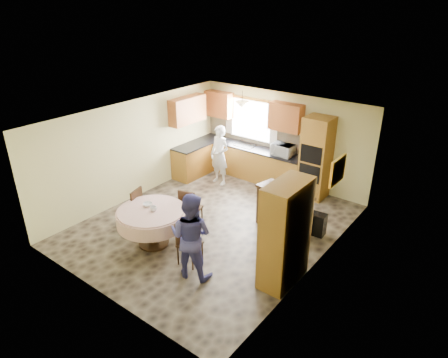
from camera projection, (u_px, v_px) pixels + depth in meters
floor at (213, 224)px, 9.13m from camera, size 5.00×6.00×0.01m
ceiling at (212, 118)px, 8.08m from camera, size 5.00×6.00×0.01m
wall_back at (283, 139)px, 10.76m from camera, size 5.00×0.02×2.50m
wall_front at (96, 235)px, 6.44m from camera, size 5.00×0.02×2.50m
wall_left at (135, 150)px, 9.98m from camera, size 0.02×6.00×2.50m
wall_right at (320, 209)px, 7.22m from camera, size 0.02×6.00×2.50m
window at (252, 120)px, 11.16m from camera, size 1.40×0.03×1.10m
curtain_left at (229, 114)px, 11.51m from camera, size 0.22×0.02×1.15m
curtain_right at (274, 123)px, 10.68m from camera, size 0.22×0.02×1.15m
base_cab_back at (249, 162)px, 11.36m from camera, size 3.30×0.60×0.88m
counter_back at (250, 147)px, 11.16m from camera, size 3.30×0.64×0.04m
base_cab_left at (193, 161)px, 11.45m from camera, size 0.60×1.20×0.88m
counter_left at (192, 146)px, 11.26m from camera, size 0.64×1.20×0.04m
backsplash at (256, 135)px, 11.26m from camera, size 3.30×0.02×0.55m
wall_cab_left at (219, 104)px, 11.50m from camera, size 0.85×0.33×0.72m
wall_cab_right at (286, 117)px, 10.29m from camera, size 0.90×0.33×0.72m
wall_cab_side at (187, 110)px, 10.91m from camera, size 0.33×1.20×0.72m
oven_tower at (316, 158)px, 9.98m from camera, size 0.66×0.62×2.12m
oven_upper at (311, 155)px, 9.68m from camera, size 0.56×0.01×0.45m
oven_lower at (309, 173)px, 9.89m from camera, size 0.56×0.01×0.45m
pendant at (242, 105)px, 10.59m from camera, size 0.36×0.36×0.18m
sideboard at (284, 212)px, 8.72m from camera, size 1.36×0.80×0.91m
space_heater at (317, 224)px, 8.66m from camera, size 0.38×0.27×0.50m
cupboard at (285, 234)px, 6.96m from camera, size 0.51×1.03×1.97m
dining_table at (152, 218)px, 8.15m from camera, size 1.43×1.43×0.82m
chair_left at (133, 207)px, 8.75m from camera, size 0.53×0.53×0.99m
chair_back at (189, 207)px, 8.77m from camera, size 0.51×0.51×0.97m
chair_right at (186, 240)px, 7.65m from camera, size 0.44×0.44×0.91m
framed_picture at (338, 171)px, 7.56m from camera, size 0.06×0.63×0.52m
microwave at (283, 150)px, 10.46m from camera, size 0.58×0.40×0.31m
person_sink at (220, 155)px, 10.82m from camera, size 0.63×0.45×1.64m
person_dining at (191, 236)px, 7.17m from camera, size 0.95×0.82×1.67m
bowl_sideboard at (277, 190)px, 8.63m from camera, size 0.25×0.25×0.05m
bottle_sideboard at (300, 191)px, 8.28m from camera, size 0.15×0.15×0.33m
cup_table at (153, 209)px, 8.01m from camera, size 0.15×0.15×0.10m
bowl_table at (148, 205)px, 8.21m from camera, size 0.21×0.21×0.06m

